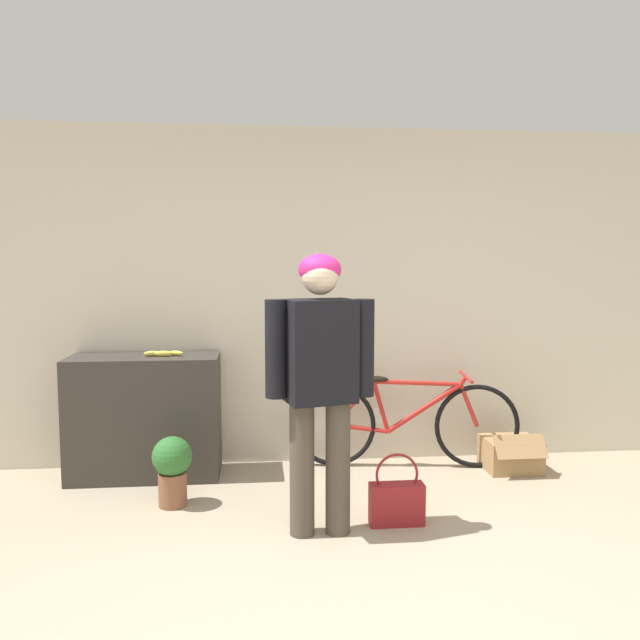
{
  "coord_description": "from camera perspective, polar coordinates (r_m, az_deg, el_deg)",
  "views": [
    {
      "loc": [
        -0.39,
        -2.32,
        1.57
      ],
      "look_at": [
        -0.05,
        1.16,
        1.25
      ],
      "focal_mm": 35.0,
      "sensor_mm": 36.0,
      "label": 1
    }
  ],
  "objects": [
    {
      "name": "cardboard_box",
      "position": [
        5.05,
        17.03,
        -11.63
      ],
      "size": [
        0.4,
        0.41,
        0.31
      ],
      "color": "#A87F51",
      "rests_on": "ground_plane"
    },
    {
      "name": "handbag",
      "position": [
        3.92,
        7.02,
        -16.11
      ],
      "size": [
        0.33,
        0.12,
        0.44
      ],
      "color": "maroon",
      "rests_on": "ground_plane"
    },
    {
      "name": "person",
      "position": [
        3.55,
        -0.0,
        -4.52
      ],
      "size": [
        0.62,
        0.34,
        1.62
      ],
      "rotation": [
        0.0,
        0.0,
        0.25
      ],
      "color": "#4C4238",
      "rests_on": "ground_plane"
    },
    {
      "name": "wall_back",
      "position": [
        4.88,
        -0.97,
        2.11
      ],
      "size": [
        8.0,
        0.07,
        2.6
      ],
      "color": "beige",
      "rests_on": "ground_plane"
    },
    {
      "name": "side_shelf",
      "position": [
        4.79,
        -15.7,
        -8.49
      ],
      "size": [
        1.08,
        0.45,
        0.89
      ],
      "color": "#38332D",
      "rests_on": "ground_plane"
    },
    {
      "name": "potted_plant",
      "position": [
        4.23,
        -13.36,
        -12.88
      ],
      "size": [
        0.25,
        0.25,
        0.45
      ],
      "color": "brown",
      "rests_on": "ground_plane"
    },
    {
      "name": "bicycle",
      "position": [
        4.88,
        7.75,
        -9.2
      ],
      "size": [
        1.73,
        0.46,
        0.72
      ],
      "rotation": [
        0.0,
        0.0,
        -0.13
      ],
      "color": "black",
      "rests_on": "ground_plane"
    },
    {
      "name": "banana",
      "position": [
        4.66,
        -14.16,
        -2.98
      ],
      "size": [
        0.3,
        0.09,
        0.04
      ],
      "color": "#EAD64C",
      "rests_on": "side_shelf"
    }
  ]
}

